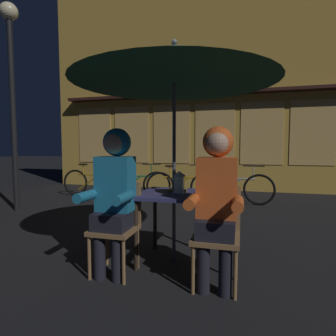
{
  "coord_description": "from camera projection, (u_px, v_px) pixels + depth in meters",
  "views": [
    {
      "loc": [
        0.68,
        -2.79,
        1.22
      ],
      "look_at": [
        0.0,
        -0.25,
        1.02
      ],
      "focal_mm": 29.42,
      "sensor_mm": 36.0,
      "label": 1
    }
  ],
  "objects": [
    {
      "name": "person_left_hooded",
      "position": [
        114.0,
        186.0,
        2.6
      ],
      "size": [
        0.45,
        0.56,
        1.4
      ],
      "color": "black",
      "rests_on": "ground_plane"
    },
    {
      "name": "shopfront_building",
      "position": [
        216.0,
        83.0,
        7.94
      ],
      "size": [
        10.0,
        0.93,
        6.2
      ],
      "color": "gold",
      "rests_on": "ground_plane"
    },
    {
      "name": "bicycle_fourth",
      "position": [
        234.0,
        188.0,
        5.96
      ],
      "size": [
        1.68,
        0.2,
        0.84
      ],
      "color": "black",
      "rests_on": "ground_plane"
    },
    {
      "name": "bicycle_third",
      "position": [
        182.0,
        186.0,
        6.2
      ],
      "size": [
        1.68,
        0.18,
        0.84
      ],
      "color": "black",
      "rests_on": "ground_plane"
    },
    {
      "name": "patio_umbrella",
      "position": [
        174.0,
        65.0,
        2.8
      ],
      "size": [
        2.1,
        2.1,
        2.31
      ],
      "color": "#4C4C51",
      "rests_on": "ground_plane"
    },
    {
      "name": "bicycle_second",
      "position": [
        135.0,
        185.0,
        6.45
      ],
      "size": [
        1.65,
        0.42,
        0.84
      ],
      "color": "black",
      "rests_on": "ground_plane"
    },
    {
      "name": "person_right_hooded",
      "position": [
        217.0,
        191.0,
        2.36
      ],
      "size": [
        0.45,
        0.56,
        1.4
      ],
      "color": "black",
      "rests_on": "ground_plane"
    },
    {
      "name": "chair_left",
      "position": [
        117.0,
        222.0,
        2.68
      ],
      "size": [
        0.4,
        0.4,
        0.87
      ],
      "color": "olive",
      "rests_on": "ground_plane"
    },
    {
      "name": "bicycle_nearest",
      "position": [
        94.0,
        183.0,
        6.82
      ],
      "size": [
        1.68,
        0.1,
        0.84
      ],
      "color": "black",
      "rests_on": "ground_plane"
    },
    {
      "name": "lantern",
      "position": [
        179.0,
        181.0,
        2.86
      ],
      "size": [
        0.11,
        0.11,
        0.23
      ],
      "color": "white",
      "rests_on": "cafe_table"
    },
    {
      "name": "book",
      "position": [
        178.0,
        190.0,
        2.99
      ],
      "size": [
        0.21,
        0.16,
        0.02
      ],
      "primitive_type": "cube",
      "rotation": [
        0.0,
        0.0,
        0.1
      ],
      "color": "olive",
      "rests_on": "cafe_table"
    },
    {
      "name": "chair_right",
      "position": [
        217.0,
        229.0,
        2.44
      ],
      "size": [
        0.4,
        0.4,
        0.87
      ],
      "color": "olive",
      "rests_on": "ground_plane"
    },
    {
      "name": "street_lamp",
      "position": [
        11.0,
        67.0,
        5.14
      ],
      "size": [
        0.32,
        0.32,
        3.88
      ],
      "color": "black",
      "rests_on": "ground_plane"
    },
    {
      "name": "ground_plane",
      "position": [
        174.0,
        261.0,
        2.95
      ],
      "size": [
        60.0,
        60.0,
        0.0
      ],
      "primitive_type": "plane",
      "color": "black"
    },
    {
      "name": "cafe_table",
      "position": [
        174.0,
        202.0,
        2.9
      ],
      "size": [
        0.72,
        0.72,
        0.74
      ],
      "color": "navy",
      "rests_on": "ground_plane"
    }
  ]
}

